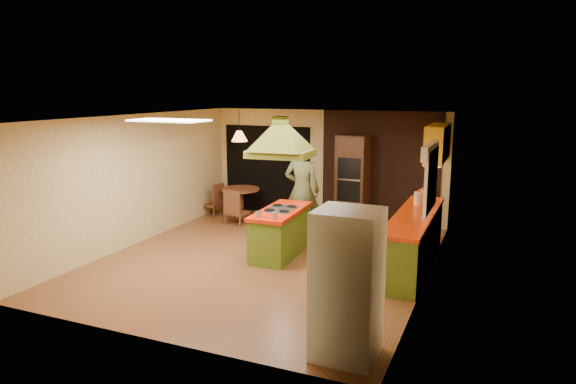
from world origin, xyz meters
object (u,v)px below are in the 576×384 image
at_px(refrigerator, 347,285).
at_px(canister_large, 418,199).
at_px(man, 302,190).
at_px(wall_oven, 353,180).
at_px(dining_table, 241,197).
at_px(kitchen_island, 281,232).

xyz_separation_m(refrigerator, canister_large, (0.15, 3.97, 0.19)).
height_order(man, wall_oven, wall_oven).
height_order(man, refrigerator, man).
bearing_deg(dining_table, man, -28.19).
relative_size(wall_oven, dining_table, 2.21).
xyz_separation_m(wall_oven, dining_table, (-2.60, -0.38, -0.52)).
distance_m(dining_table, canister_large, 4.52).
bearing_deg(kitchen_island, canister_large, 19.65).
distance_m(wall_oven, dining_table, 2.68).
height_order(kitchen_island, dining_table, kitchen_island).
relative_size(kitchen_island, refrigerator, 1.00).
distance_m(refrigerator, wall_oven, 5.86).
relative_size(wall_oven, canister_large, 8.21).
xyz_separation_m(man, wall_oven, (0.64, 1.43, 0.02)).
bearing_deg(canister_large, dining_table, 163.13).
height_order(dining_table, canister_large, canister_large).
height_order(wall_oven, canister_large, wall_oven).
height_order(kitchen_island, canister_large, canister_large).
xyz_separation_m(wall_oven, canister_large, (1.68, -1.68, 0.05)).
relative_size(refrigerator, dining_table, 1.89).
bearing_deg(canister_large, man, 173.86).
relative_size(refrigerator, wall_oven, 0.85).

